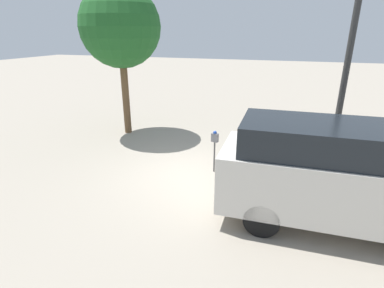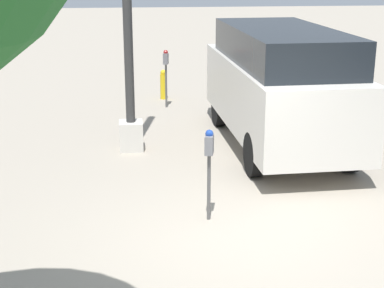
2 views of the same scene
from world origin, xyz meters
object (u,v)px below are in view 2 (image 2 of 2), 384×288
Objects in this scene: parking_meter_near at (209,154)px; parked_van at (279,83)px; lamp_post at (128,39)px; parking_meter_far at (166,65)px; fire_hydrant at (163,84)px.

parking_meter_near is 3.68m from parked_van.
lamp_post reaches higher than parked_van.
parking_meter_far reaches higher than fire_hydrant.
lamp_post is 7.99× the size of fire_hydrant.
parking_meter_far is 0.23× the size of lamp_post.
lamp_post is (3.28, 1.03, 1.14)m from parking_meter_near.
parking_meter_near is 0.21× the size of lamp_post.
parked_van is (3.22, -1.76, 0.28)m from parking_meter_near.
fire_hydrant is at bearing 22.11° from parked_van.
parking_meter_near is 1.69× the size of fire_hydrant.
parking_meter_near is 0.25× the size of parked_van.
fire_hydrant is (7.53, 0.15, -0.57)m from parking_meter_near.
parked_van is at bearing -15.28° from parking_meter_near.
fire_hydrant is (0.92, 0.01, -0.65)m from parking_meter_far.
parking_meter_far is at bearing 27.46° from parked_van.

